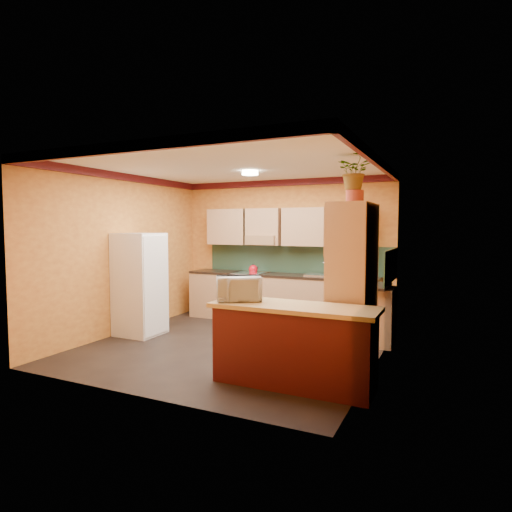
% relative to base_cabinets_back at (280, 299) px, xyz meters
% --- Properties ---
extents(room_shell, '(4.24, 4.24, 2.72)m').
position_rel_base_cabinets_back_xyz_m(room_shell, '(-0.01, -1.52, 1.65)').
color(room_shell, black).
rests_on(room_shell, ground).
extents(base_cabinets_back, '(3.65, 0.60, 0.88)m').
position_rel_base_cabinets_back_xyz_m(base_cabinets_back, '(0.00, 0.00, 0.00)').
color(base_cabinets_back, tan).
rests_on(base_cabinets_back, ground).
extents(countertop_back, '(3.65, 0.62, 0.04)m').
position_rel_base_cabinets_back_xyz_m(countertop_back, '(0.00, -0.00, 0.46)').
color(countertop_back, black).
rests_on(countertop_back, base_cabinets_back).
extents(stove, '(0.58, 0.58, 0.91)m').
position_rel_base_cabinets_back_xyz_m(stove, '(-0.62, -0.00, 0.02)').
color(stove, black).
rests_on(stove, ground).
extents(kettle, '(0.22, 0.22, 0.18)m').
position_rel_base_cabinets_back_xyz_m(kettle, '(-0.53, -0.05, 0.56)').
color(kettle, '#B80C19').
rests_on(kettle, stove).
extents(sink, '(0.48, 0.40, 0.03)m').
position_rel_base_cabinets_back_xyz_m(sink, '(0.77, 0.00, 0.50)').
color(sink, silver).
rests_on(sink, countertop_back).
extents(base_cabinets_right, '(0.60, 0.80, 0.88)m').
position_rel_base_cabinets_back_xyz_m(base_cabinets_right, '(1.77, -0.75, 0.00)').
color(base_cabinets_right, tan).
rests_on(base_cabinets_right, ground).
extents(countertop_right, '(0.62, 0.80, 0.04)m').
position_rel_base_cabinets_back_xyz_m(countertop_right, '(1.77, -0.75, 0.46)').
color(countertop_right, black).
rests_on(countertop_right, base_cabinets_right).
extents(fridge, '(0.68, 0.66, 1.70)m').
position_rel_base_cabinets_back_xyz_m(fridge, '(-1.78, -1.82, 0.41)').
color(fridge, white).
rests_on(fridge, ground).
extents(pantry, '(0.48, 0.90, 2.10)m').
position_rel_base_cabinets_back_xyz_m(pantry, '(1.82, -2.07, 0.61)').
color(pantry, tan).
rests_on(pantry, ground).
extents(fern_pot, '(0.22, 0.22, 0.16)m').
position_rel_base_cabinets_back_xyz_m(fern_pot, '(1.82, -2.02, 1.74)').
color(fern_pot, '#953624').
rests_on(fern_pot, pantry).
extents(fern, '(0.47, 0.42, 0.46)m').
position_rel_base_cabinets_back_xyz_m(fern, '(1.82, -2.02, 2.05)').
color(fern, tan).
rests_on(fern, fern_pot).
extents(breakfast_bar, '(1.80, 0.55, 0.88)m').
position_rel_base_cabinets_back_xyz_m(breakfast_bar, '(1.34, -2.91, 0.00)').
color(breakfast_bar, '#4F1213').
rests_on(breakfast_bar, ground).
extents(bar_top, '(1.90, 0.65, 0.05)m').
position_rel_base_cabinets_back_xyz_m(bar_top, '(1.34, -2.91, 0.47)').
color(bar_top, tan).
rests_on(bar_top, breakfast_bar).
extents(microwave, '(0.63, 0.58, 0.29)m').
position_rel_base_cabinets_back_xyz_m(microwave, '(0.65, -2.91, 0.63)').
color(microwave, white).
rests_on(microwave, bar_top).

